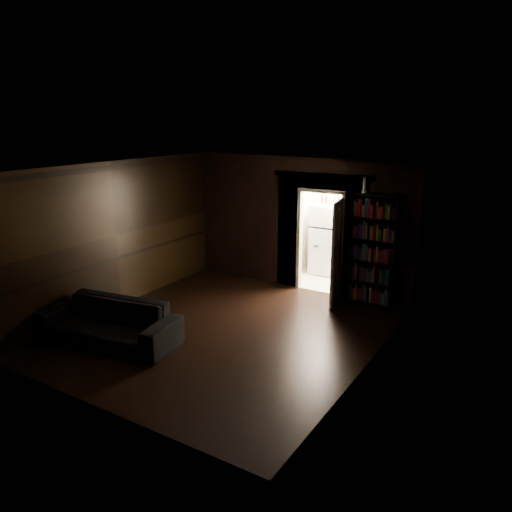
{
  "coord_description": "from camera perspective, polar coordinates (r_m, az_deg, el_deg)",
  "views": [
    {
      "loc": [
        4.63,
        -6.47,
        3.6
      ],
      "look_at": [
        0.08,
        0.9,
        1.16
      ],
      "focal_mm": 35.0,
      "sensor_mm": 36.0,
      "label": 1
    }
  ],
  "objects": [
    {
      "name": "bookshelf",
      "position": [
        9.85,
        13.23,
        0.61
      ],
      "size": [
        0.94,
        0.49,
        2.2
      ],
      "primitive_type": "cube",
      "rotation": [
        0.0,
        0.0,
        0.19
      ],
      "color": "black",
      "rests_on": "ground"
    },
    {
      "name": "room_walls",
      "position": [
        9.06,
        0.07,
        3.52
      ],
      "size": [
        5.02,
        5.61,
        2.84
      ],
      "color": "black",
      "rests_on": "ground"
    },
    {
      "name": "ground",
      "position": [
        8.73,
        -3.61,
        -8.64
      ],
      "size": [
        5.5,
        5.5,
        0.0
      ],
      "primitive_type": "plane",
      "color": "black",
      "rests_on": "ground"
    },
    {
      "name": "sofa",
      "position": [
        8.55,
        -16.53,
        -6.59
      ],
      "size": [
        2.46,
        1.36,
        0.89
      ],
      "primitive_type": "imported",
      "rotation": [
        0.0,
        0.0,
        0.16
      ],
      "color": "black",
      "rests_on": "ground"
    },
    {
      "name": "kitchen_alcove",
      "position": [
        11.39,
        9.68,
        3.41
      ],
      "size": [
        2.2,
        1.8,
        2.6
      ],
      "color": "beige",
      "rests_on": "ground"
    },
    {
      "name": "figurine",
      "position": [
        9.67,
        12.3,
        7.94
      ],
      "size": [
        0.13,
        0.13,
        0.3
      ],
      "primitive_type": "cube",
      "rotation": [
        0.0,
        0.0,
        -0.36
      ],
      "color": "silver",
      "rests_on": "bookshelf"
    },
    {
      "name": "bottles",
      "position": [
        11.46,
        8.74,
        6.41
      ],
      "size": [
        0.63,
        0.14,
        0.26
      ],
      "primitive_type": "cube",
      "rotation": [
        0.0,
        0.0,
        -0.11
      ],
      "color": "black",
      "rests_on": "refrigerator"
    },
    {
      "name": "refrigerator",
      "position": [
        11.75,
        8.35,
        1.91
      ],
      "size": [
        0.88,
        0.84,
        1.65
      ],
      "primitive_type": "cube",
      "rotation": [
        0.0,
        0.0,
        0.25
      ],
      "color": "white",
      "rests_on": "ground"
    },
    {
      "name": "door",
      "position": [
        9.83,
        9.19,
        0.35
      ],
      "size": [
        0.22,
        0.84,
        2.05
      ],
      "primitive_type": "cube",
      "rotation": [
        0.0,
        0.0,
        1.77
      ],
      "color": "silver",
      "rests_on": "ground"
    }
  ]
}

